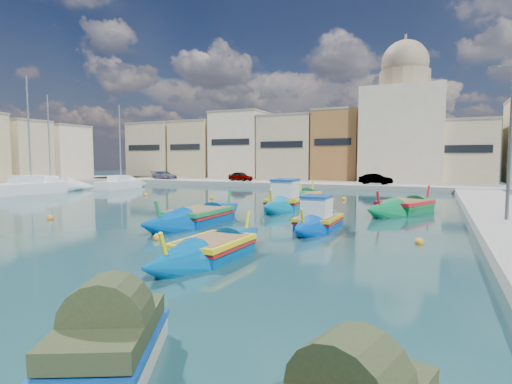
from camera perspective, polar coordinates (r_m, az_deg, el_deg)
The scene contains 17 objects.
ground at distance 22.29m, azimuth -15.99°, elevation -4.39°, with size 160.00×160.00×0.00m, color #14313E.
north_quay at distance 50.89m, azimuth 8.04°, elevation 1.08°, with size 80.00×8.00×0.60m, color gray.
north_townhouses at distance 56.63m, azimuth 16.76°, elevation 6.04°, with size 83.20×7.87×10.19m.
church_block at distance 57.11m, azimuth 20.28°, elevation 9.37°, with size 10.00×10.00×19.10m.
quay_street_lamp at distance 22.96m, azimuth 32.43°, elevation 6.19°, with size 1.18×0.16×8.00m.
parked_cars at distance 52.73m, azimuth -1.87°, elevation 2.22°, with size 33.59×2.43×1.22m.
luzzu_turquoise_cabin at distance 28.41m, azimuth 4.49°, elevation -1.51°, with size 2.71×10.09×3.21m.
luzzu_blue_cabin at distance 20.21m, azimuth 8.93°, elevation -4.28°, with size 1.88×7.28×2.57m.
luzzu_cyan_mid at distance 27.60m, azimuth 20.53°, elevation -2.17°, with size 5.66×9.68×2.82m.
luzzu_green at distance 32.51m, azimuth 6.68°, elevation -0.91°, with size 2.44×8.80×2.76m.
luzzu_blue_south at distance 21.82m, azimuth -8.18°, elevation -3.68°, with size 2.32×9.64×2.78m.
luzzu_cyan_south at distance 14.25m, azimuth -6.19°, elevation -8.29°, with size 2.10×7.54×2.33m.
tender_near at distance 7.35m, azimuth -20.30°, elevation -19.89°, with size 2.55×3.11×1.35m.
yacht_north at distance 50.83m, azimuth -17.73°, elevation 1.04°, with size 2.45×7.99×10.59m.
yacht_midnorth at distance 49.06m, azimuth -25.78°, elevation 0.70°, with size 5.23×8.17×11.17m.
yacht_mid at distance 46.59m, azimuth -27.65°, elevation 0.51°, with size 3.92×10.18×12.51m.
mooring_buoys at distance 27.51m, azimuth -6.00°, elevation -2.37°, with size 25.05×20.45×0.36m.
Camera 1 is at (14.33, -16.73, 3.44)m, focal length 28.00 mm.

